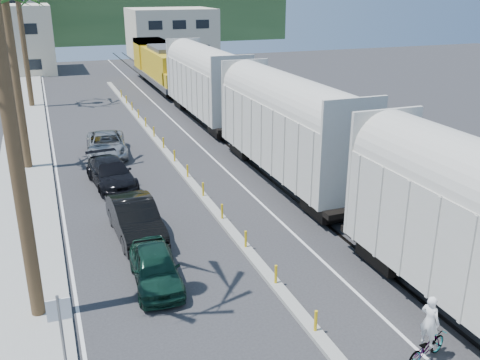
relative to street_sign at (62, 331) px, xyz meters
name	(u,v)px	position (x,y,z in m)	size (l,w,h in m)	color
sidewalk	(25,154)	(-1.20, 23.00, -1.90)	(3.00, 90.00, 0.15)	gray
rails	(213,125)	(12.30, 26.00, -1.94)	(1.56, 100.00, 0.06)	black
median	(175,162)	(7.30, 17.96, -1.88)	(0.45, 60.00, 0.85)	gray
lane_markings	(126,145)	(5.15, 23.00, -1.97)	(9.42, 90.00, 0.01)	silver
freight_train	(248,108)	(12.30, 18.56, 0.93)	(3.00, 60.94, 5.85)	beige
street_sign	(62,331)	(0.00, 0.00, 0.00)	(0.60, 0.08, 3.00)	slate
buildings	(39,30)	(0.89, 69.66, 2.39)	(38.00, 27.00, 10.00)	beige
hillside	(71,9)	(7.30, 98.00, 4.03)	(80.00, 20.00, 12.00)	#385628
car_lead	(155,267)	(3.32, 4.68, -1.29)	(1.84, 4.11, 1.37)	#0F2F23
car_second	(135,219)	(3.35, 8.83, -1.16)	(1.95, 5.01, 1.63)	black
car_third	(111,173)	(3.21, 15.49, -1.26)	(2.49, 5.09, 1.42)	black
car_rear	(106,145)	(3.67, 21.08, -1.24)	(2.82, 5.41, 1.45)	#929597
cyclist	(427,341)	(9.70, -2.18, -1.31)	(1.65, 2.09, 2.12)	#9EA0A5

